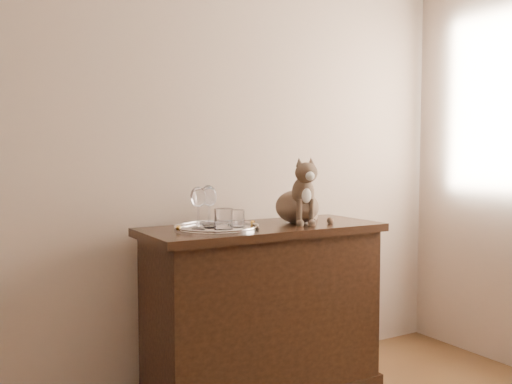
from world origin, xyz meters
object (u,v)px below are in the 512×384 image
wine_glass_d (209,207)px  cat (297,190)px  tumbler_a (237,218)px  wine_glass_c (198,208)px  tumbler_b (223,219)px  sideboard (263,310)px  tray (217,228)px  wine_glass_b (209,205)px

wine_glass_d → cat: bearing=-3.3°
tumbler_a → cat: size_ratio=0.24×
wine_glass_c → tumbler_b: (0.10, -0.07, -0.05)m
sideboard → tumbler_a: 0.50m
tray → wine_glass_b: size_ratio=2.05×
wine_glass_c → tumbler_a: 0.20m
sideboard → tumbler_b: size_ratio=12.44×
sideboard → wine_glass_b: wine_glass_b is taller
tumbler_a → cat: (0.37, 0.03, 0.12)m
tumbler_a → tray: bearing=159.7°
wine_glass_c → wine_glass_d: wine_glass_c is taller
wine_glass_b → tumbler_b: size_ratio=2.02×
wine_glass_b → wine_glass_c: size_ratio=0.99×
wine_glass_d → cat: size_ratio=0.56×
sideboard → wine_glass_b: 0.59m
wine_glass_b → tray: bearing=-91.9°
wine_glass_b → tumbler_a: bearing=-56.5°
wine_glass_c → wine_glass_b: bearing=46.9°
tray → wine_glass_d: (-0.03, 0.03, 0.10)m
wine_glass_b → wine_glass_c: bearing=-133.1°
tray → tumbler_b: size_ratio=4.15×
tumbler_a → wine_glass_d: bearing=153.0°
wine_glass_c → wine_glass_d: (0.08, 0.04, -0.00)m
tumbler_b → cat: size_ratio=0.29×
wine_glass_b → cat: cat is taller
tumbler_a → cat: 0.39m
tumbler_a → tumbler_b: bearing=-152.6°
wine_glass_d → tumbler_a: size_ratio=2.34×
tumbler_a → tumbler_b: tumbler_b is taller
wine_glass_c → cat: bearing=1.7°
tray → tumbler_a: 0.11m
sideboard → wine_glass_c: wine_glass_c is taller
tray → tumbler_b: tumbler_b is taller
sideboard → wine_glass_c: bearing=-177.5°
sideboard → wine_glass_b: bearing=158.0°
wine_glass_d → tray: bearing=-44.5°
wine_glass_b → wine_glass_d: (-0.03, -0.07, -0.00)m
tray → cat: 0.48m
wine_glass_b → wine_glass_c: wine_glass_c is taller
tumbler_b → cat: 0.48m
wine_glass_d → tumbler_b: bearing=-80.7°
sideboard → tumbler_b: (-0.26, -0.08, 0.48)m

